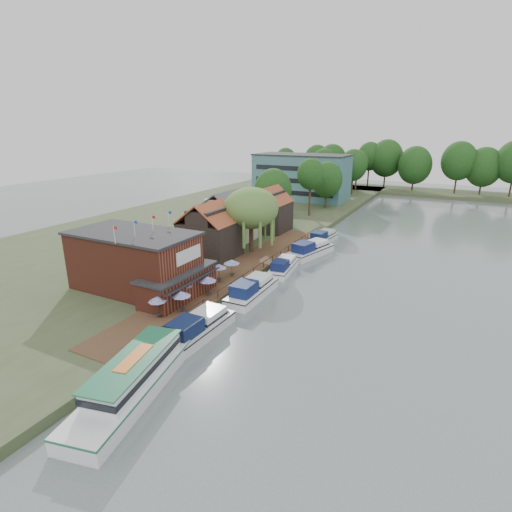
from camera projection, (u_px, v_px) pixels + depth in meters
The scene contains 29 objects.
ground at pixel (254, 319), 44.00m from camera, with size 260.00×260.00×0.00m, color #556262.
land_bank at pixel (207, 222), 86.58m from camera, with size 50.00×140.00×1.00m, color #384728.
quay_deck at pixel (237, 271), 55.64m from camera, with size 6.00×50.00×0.10m, color #47301E.
quay_rail at pixel (255, 270), 54.74m from camera, with size 0.20×49.00×1.00m, color black, non-canonical shape.
pub at pixel (147, 263), 47.89m from camera, with size 20.00×11.00×7.30m, color maroon, non-canonical shape.
hotel_block at pixel (301, 177), 110.55m from camera, with size 25.40×12.40×12.30m, color #38666B, non-canonical shape.
cottage_a at pixel (210, 230), 60.80m from camera, with size 8.60×7.60×8.50m, color black, non-canonical shape.
cottage_b at pixel (227, 216), 70.56m from camera, with size 9.60×8.60×8.50m, color beige, non-canonical shape.
cottage_c at pixel (270, 209), 76.40m from camera, with size 7.60×7.60×8.50m, color black, non-canonical shape.
willow at pixel (251, 220), 62.75m from camera, with size 8.60×8.60×10.43m, color #476B2D, non-canonical shape.
umbrella_0 at pixel (158, 307), 41.65m from camera, with size 1.95×1.95×2.38m, color navy, non-canonical shape.
umbrella_1 at pixel (182, 302), 42.94m from camera, with size 2.12×2.12×2.38m, color #1C279C, non-canonical shape.
umbrella_2 at pixel (184, 291), 45.73m from camera, with size 2.15×2.15×2.38m, color navy, non-canonical shape.
umbrella_3 at pixel (208, 286), 47.18m from camera, with size 2.19×2.19×2.38m, color #1D1B96, non-canonical shape.
umbrella_4 at pixel (219, 273), 51.47m from camera, with size 2.07×2.07×2.38m, color navy, non-canonical shape.
umbrella_5 at pixel (232, 268), 53.18m from camera, with size 2.19×2.19×2.38m, color navy, non-canonical shape.
cruiser_0 at pixel (198, 325), 39.98m from camera, with size 3.48×10.75×2.64m, color silver, non-canonical shape.
cruiser_1 at pixel (252, 287), 49.31m from camera, with size 3.46×10.68×2.62m, color white, non-canonical shape.
cruiser_2 at pixel (283, 265), 58.07m from camera, with size 2.98×9.24×2.21m, color white, non-canonical shape.
cruiser_3 at pixel (311, 248), 65.41m from camera, with size 3.50×10.81×2.66m, color silver, non-canonical shape.
cruiser_4 at pixel (323, 236), 73.07m from camera, with size 3.15×9.74×2.36m, color silver, non-canonical shape.
tour_boat at pixel (131, 379), 31.02m from camera, with size 3.96×14.06×3.07m, color silver, non-canonical shape.
swan at pixel (171, 348), 37.91m from camera, with size 0.44×0.44×0.44m, color white.
bank_tree_0 at pixel (273, 195), 84.47m from camera, with size 7.94×7.94×11.11m, color #143811, non-canonical shape.
bank_tree_1 at pixel (310, 187), 89.17m from camera, with size 6.06×6.06×12.80m, color #143811, non-canonical shape.
bank_tree_2 at pixel (326, 185), 97.62m from camera, with size 7.59×7.59×11.42m, color #143811, non-canonical shape.
bank_tree_3 at pixel (323, 172), 116.47m from camera, with size 7.35×7.35×13.45m, color #143811, non-canonical shape.
bank_tree_4 at pixel (353, 172), 118.52m from camera, with size 8.14×8.14×13.21m, color #143811, non-canonical shape.
bank_tree_5 at pixel (357, 170), 126.35m from camera, with size 6.74×6.74×12.52m, color #143811, non-canonical shape.
Camera 1 is at (18.57, -35.12, 20.16)m, focal length 28.00 mm.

